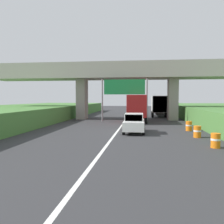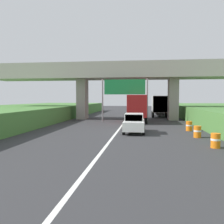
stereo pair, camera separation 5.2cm
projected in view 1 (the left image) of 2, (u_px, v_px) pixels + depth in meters
lane_centre_stripe at (122, 125)px, 27.05m from camera, size 0.20×98.56×0.01m
overpass_bridge at (126, 77)px, 33.96m from camera, size 40.00×4.80×8.04m
overhead_highway_sign at (124, 90)px, 30.18m from camera, size 5.88×0.18×5.54m
truck_black at (159, 105)px, 39.82m from camera, size 2.44×7.30×3.44m
truck_red at (137, 107)px, 30.42m from camera, size 2.44×7.30×3.44m
car_white at (134, 123)px, 20.85m from camera, size 1.86×4.10×1.72m
construction_barrel_3 at (216, 140)px, 14.48m from camera, size 0.57×0.57×0.90m
construction_barrel_4 at (197, 132)px, 18.34m from camera, size 0.57×0.57×0.90m
construction_barrel_5 at (189, 126)px, 22.16m from camera, size 0.57×0.57×0.90m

